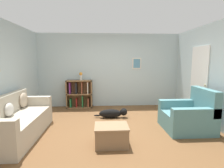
% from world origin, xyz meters
% --- Properties ---
extents(ground_plane, '(14.00, 14.00, 0.00)m').
position_xyz_m(ground_plane, '(0.00, 0.00, 0.00)').
color(ground_plane, brown).
extents(wall_back, '(5.60, 0.13, 2.60)m').
position_xyz_m(wall_back, '(0.00, 2.25, 1.30)').
color(wall_back, silver).
rests_on(wall_back, ground_plane).
extents(wall_left, '(0.13, 5.00, 2.60)m').
position_xyz_m(wall_left, '(-2.55, -0.00, 1.30)').
color(wall_left, silver).
rests_on(wall_left, ground_plane).
extents(wall_right, '(0.16, 5.00, 2.60)m').
position_xyz_m(wall_right, '(2.55, 0.02, 1.29)').
color(wall_right, silver).
rests_on(wall_right, ground_plane).
extents(couch, '(0.81, 2.02, 0.91)m').
position_xyz_m(couch, '(-2.09, -0.35, 0.34)').
color(couch, '#B7AD99').
rests_on(couch, ground_plane).
extents(bookshelf, '(0.89, 0.32, 0.97)m').
position_xyz_m(bookshelf, '(-1.05, 2.04, 0.48)').
color(bookshelf, olive).
rests_on(bookshelf, ground_plane).
extents(recliner_chair, '(1.04, 1.01, 0.99)m').
position_xyz_m(recliner_chair, '(1.81, -0.15, 0.33)').
color(recliner_chair, slate).
rests_on(recliner_chair, ground_plane).
extents(coffee_table, '(0.65, 0.51, 0.40)m').
position_xyz_m(coffee_table, '(-0.08, -0.81, 0.21)').
color(coffee_table, '#846647').
rests_on(coffee_table, ground_plane).
extents(dog, '(0.97, 0.23, 0.28)m').
position_xyz_m(dog, '(0.05, 0.82, 0.14)').
color(dog, black).
rests_on(dog, ground_plane).
extents(vase, '(0.12, 0.12, 0.28)m').
position_xyz_m(vase, '(-0.99, 2.02, 1.13)').
color(vase, silver).
rests_on(vase, bookshelf).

